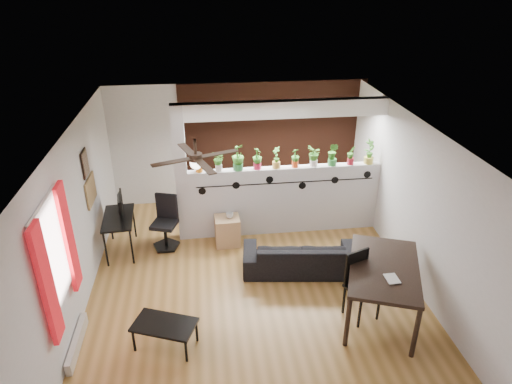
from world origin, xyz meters
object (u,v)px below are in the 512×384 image
object	(u,v)px
folding_chair	(359,279)
potted_plant_0	(199,161)
potted_plant_9	(370,151)
cup	(230,215)
potted_plant_6	(314,155)
potted_plant_8	(351,154)
potted_plant_3	(257,158)
dining_table	(384,272)
coffee_table	(165,326)
potted_plant_5	(295,157)
potted_plant_4	(276,157)
sofa	(300,256)
office_chair	(166,225)
potted_plant_7	(333,153)
computer_desk	(118,220)
cube_shelf	(227,231)
potted_plant_1	(218,161)
potted_plant_2	(238,157)
ceiling_fan	(196,160)

from	to	relation	value
folding_chair	potted_plant_0	bearing A→B (deg)	131.95
potted_plant_9	cup	distance (m)	2.86
potted_plant_6	potted_plant_8	xyz separation A→B (m)	(0.70, 0.00, -0.02)
folding_chair	potted_plant_3	bearing A→B (deg)	115.35
potted_plant_3	dining_table	size ratio (longest dim) A/B	0.23
dining_table	coffee_table	bearing A→B (deg)	-175.38
potted_plant_6	coffee_table	xyz separation A→B (m)	(-2.67, -2.81, -1.22)
potted_plant_0	dining_table	distance (m)	3.69
potted_plant_0	potted_plant_5	size ratio (longest dim) A/B	1.04
potted_plant_9	potted_plant_4	bearing A→B (deg)	180.00
potted_plant_0	potted_plant_9	size ratio (longest dim) A/B	0.78
sofa	office_chair	distance (m)	2.51
potted_plant_3	potted_plant_9	distance (m)	2.11
coffee_table	potted_plant_7	bearing A→B (deg)	42.97
potted_plant_3	computer_desk	world-z (taller)	potted_plant_3
potted_plant_9	cube_shelf	distance (m)	3.03
potted_plant_1	office_chair	distance (m)	1.53
potted_plant_5	potted_plant_2	bearing A→B (deg)	180.00
potted_plant_0	dining_table	world-z (taller)	potted_plant_0
potted_plant_2	ceiling_fan	bearing A→B (deg)	-111.86
potted_plant_8	cube_shelf	world-z (taller)	potted_plant_8
potted_plant_3	sofa	distance (m)	1.93
ceiling_fan	folding_chair	bearing A→B (deg)	-16.78
potted_plant_3	cube_shelf	size ratio (longest dim) A/B	0.74
potted_plant_7	folding_chair	distance (m)	2.67
potted_plant_0	cup	xyz separation A→B (m)	(0.50, -0.34, -0.95)
potted_plant_5	potted_plant_7	size ratio (longest dim) A/B	0.81
sofa	dining_table	size ratio (longest dim) A/B	1.02
sofa	cube_shelf	xyz separation A→B (m)	(-1.17, 0.96, 0.01)
potted_plant_0	cup	distance (m)	1.12
ceiling_fan	sofa	size ratio (longest dim) A/B	0.65
dining_table	coffee_table	world-z (taller)	dining_table
ceiling_fan	coffee_table	bearing A→B (deg)	-118.08
potted_plant_3	coffee_table	size ratio (longest dim) A/B	0.43
potted_plant_3	potted_plant_8	distance (m)	1.76
potted_plant_1	potted_plant_4	xyz separation A→B (m)	(1.05, 0.00, 0.02)
computer_desk	dining_table	xyz separation A→B (m)	(4.01, -2.22, 0.13)
potted_plant_5	office_chair	size ratio (longest dim) A/B	0.36
potted_plant_7	folding_chair	xyz separation A→B (m)	(-0.23, -2.48, -0.97)
potted_plant_3	office_chair	world-z (taller)	potted_plant_3
dining_table	cup	bearing A→B (deg)	132.61
potted_plant_0	potted_plant_3	distance (m)	1.05
computer_desk	folding_chair	xyz separation A→B (m)	(3.70, -2.14, -0.03)
potted_plant_4	dining_table	world-z (taller)	potted_plant_4
cube_shelf	cup	distance (m)	0.33
office_chair	coffee_table	size ratio (longest dim) A/B	1.06
potted_plant_2	computer_desk	bearing A→B (deg)	-171.10
dining_table	coffee_table	size ratio (longest dim) A/B	1.92
potted_plant_6	sofa	distance (m)	1.90
potted_plant_5	cup	distance (m)	1.60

